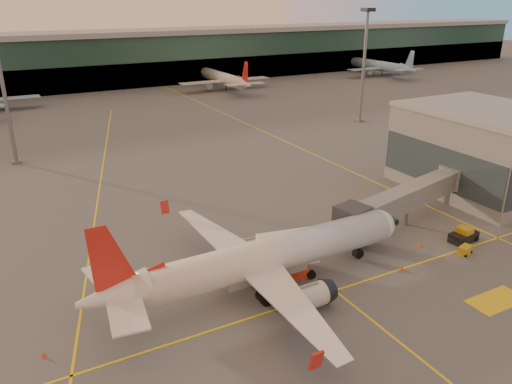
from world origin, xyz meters
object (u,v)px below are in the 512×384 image
catering_truck (288,253)px  pushback_tug (464,236)px  main_airplane (261,259)px  gpu_cart (465,250)px

catering_truck → pushback_tug: (23.13, -3.34, -1.99)m
main_airplane → gpu_cart: bearing=-11.8°
catering_truck → main_airplane: bearing=-155.0°
main_airplane → catering_truck: size_ratio=5.32×
gpu_cart → pushback_tug: bearing=27.1°
catering_truck → pushback_tug: catering_truck is taller
catering_truck → pushback_tug: 23.46m
catering_truck → gpu_cart: bearing=-4.5°
main_airplane → pushback_tug: size_ratio=9.42×
catering_truck → pushback_tug: size_ratio=1.77×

